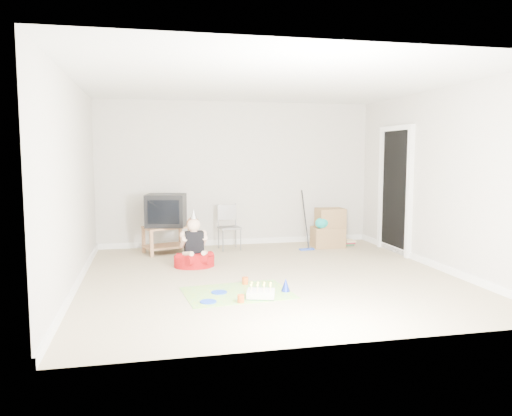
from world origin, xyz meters
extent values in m
plane|color=tan|center=(0.00, 0.00, 0.00)|extent=(5.00, 5.00, 0.00)
cube|color=black|center=(2.48, 1.20, 1.02)|extent=(0.02, 0.90, 2.05)
cube|color=#9F6D48|center=(-1.31, 1.93, 0.44)|extent=(0.83, 0.67, 0.03)
cube|color=#9F6D48|center=(-1.31, 1.93, 0.12)|extent=(0.83, 0.67, 0.03)
cube|color=#9F6D48|center=(-1.56, 1.64, 0.23)|extent=(0.06, 0.06, 0.45)
cube|color=#9F6D48|center=(-0.93, 1.85, 0.23)|extent=(0.06, 0.06, 0.45)
cube|color=#9F6D48|center=(-1.69, 2.01, 0.23)|extent=(0.06, 0.06, 0.45)
cube|color=#9F6D48|center=(-1.06, 2.23, 0.23)|extent=(0.06, 0.06, 0.45)
cube|color=black|center=(-1.31, 1.93, 0.73)|extent=(0.72, 0.64, 0.54)
cube|color=gray|center=(-0.22, 2.02, 0.38)|extent=(0.39, 0.38, 0.03)
cylinder|color=gray|center=(-0.38, 2.01, 0.40)|extent=(0.02, 0.02, 0.79)
cylinder|color=gray|center=(-0.06, 2.04, 0.40)|extent=(0.02, 0.02, 0.79)
cube|color=#947047|center=(1.54, 1.88, 0.18)|extent=(0.57, 0.44, 0.36)
cube|color=#947047|center=(1.59, 1.91, 0.53)|extent=(0.48, 0.38, 0.34)
ellipsoid|color=#0E9C92|center=(1.38, 1.76, 0.45)|extent=(0.24, 0.17, 0.19)
cube|color=blue|center=(1.08, 1.68, 0.01)|extent=(0.26, 0.12, 0.03)
cylinder|color=black|center=(1.08, 1.68, 0.52)|extent=(0.07, 0.35, 1.00)
cube|color=#21653C|center=(1.98, 2.02, 0.02)|extent=(0.23, 0.29, 0.03)
cube|color=#B62739|center=(1.98, 2.02, 0.05)|extent=(0.20, 0.26, 0.03)
cube|color=beige|center=(1.98, 2.02, 0.07)|extent=(0.21, 0.26, 0.03)
cylinder|color=#B51012|center=(-0.95, 0.83, 0.08)|extent=(0.66, 0.66, 0.16)
cube|color=black|center=(-0.95, 0.83, 0.34)|extent=(0.29, 0.18, 0.36)
sphere|color=beige|center=(-0.95, 0.83, 0.62)|extent=(0.21, 0.21, 0.19)
cone|color=silver|center=(-0.95, 0.83, 0.79)|extent=(0.10, 0.10, 0.14)
cube|color=#F23378|center=(-0.57, -0.71, 0.00)|extent=(1.35, 1.04, 0.01)
cube|color=white|center=(-0.34, -0.98, 0.05)|extent=(0.38, 0.33, 0.08)
cube|color=green|center=(-0.34, -0.98, 0.01)|extent=(0.38, 0.33, 0.01)
cylinder|color=beige|center=(-0.46, -0.99, 0.12)|extent=(0.01, 0.01, 0.07)
cylinder|color=beige|center=(-0.39, -1.01, 0.12)|extent=(0.01, 0.01, 0.07)
cylinder|color=beige|center=(-0.32, -1.03, 0.12)|extent=(0.01, 0.01, 0.07)
cylinder|color=beige|center=(-0.25, -1.06, 0.12)|extent=(0.01, 0.01, 0.07)
cylinder|color=beige|center=(-0.43, -0.89, 0.12)|extent=(0.01, 0.01, 0.07)
cylinder|color=beige|center=(-0.36, -0.92, 0.12)|extent=(0.01, 0.01, 0.07)
cylinder|color=beige|center=(-0.29, -0.94, 0.12)|extent=(0.01, 0.01, 0.07)
cylinder|color=beige|center=(-0.22, -0.96, 0.12)|extent=(0.01, 0.01, 0.07)
cylinder|color=blue|center=(-0.79, -0.67, 0.01)|extent=(0.20, 0.20, 0.01)
cylinder|color=blue|center=(-0.96, -1.02, 0.01)|extent=(0.23, 0.23, 0.01)
cylinder|color=#E05418|center=(-0.40, -0.35, 0.05)|extent=(0.10, 0.10, 0.09)
cylinder|color=#E05418|center=(-0.60, -1.11, 0.05)|extent=(0.09, 0.09, 0.09)
cone|color=#1A30B6|center=(0.01, -0.78, 0.09)|extent=(0.13, 0.13, 0.16)
camera|label=1|loc=(-1.59, -6.48, 1.67)|focal=35.00mm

